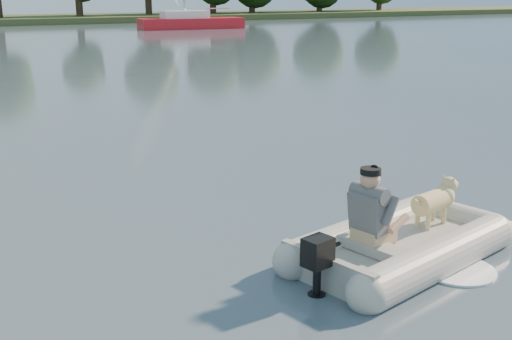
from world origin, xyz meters
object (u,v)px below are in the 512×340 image
dinghy (407,212)px  sailboat (190,22)px  man (370,209)px  dog (432,205)px

dinghy → sailboat: size_ratio=0.39×
man → dog: bearing=-0.0°
dinghy → dog: (0.59, 0.20, -0.07)m
man → sailboat: bearing=56.1°
dinghy → sailboat: sailboat is taller
dinghy → dog: dinghy is taller
man → dog: size_ratio=1.16×
dog → sailboat: size_ratio=0.08×
dog → dinghy: bearing=-175.4°
dinghy → man: bearing=175.8°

